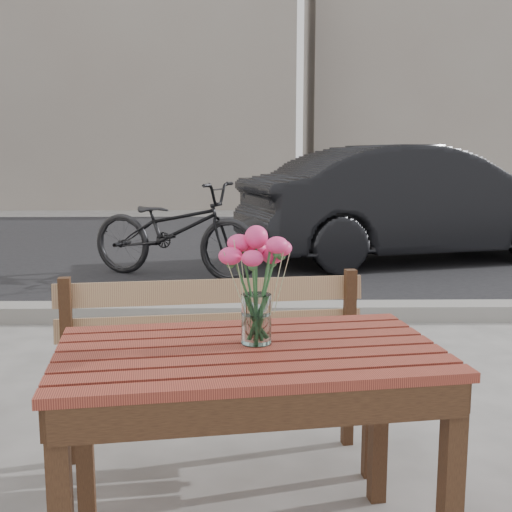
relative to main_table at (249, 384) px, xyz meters
The scene contains 7 objects.
street 5.03m from the main_table, 89.01° to the left, with size 30.00×8.12×0.12m.
backdrop_buildings 14.65m from the main_table, 88.98° to the left, with size 15.50×4.00×8.00m.
main_table is the anchor object (origin of this frame).
main_bench 0.69m from the main_table, 101.59° to the left, with size 1.31×0.54×0.79m.
main_vase 0.34m from the main_table, 62.45° to the left, with size 0.19×0.19×0.35m.
parked_car 6.01m from the main_table, 70.70° to the left, with size 1.42×4.07×1.34m, color black.
bicycle 4.68m from the main_table, 99.01° to the left, with size 0.65×1.86×0.97m, color black.
Camera 1 is at (-0.09, -1.74, 1.25)m, focal length 45.00 mm.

